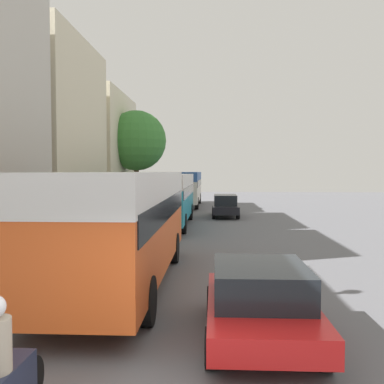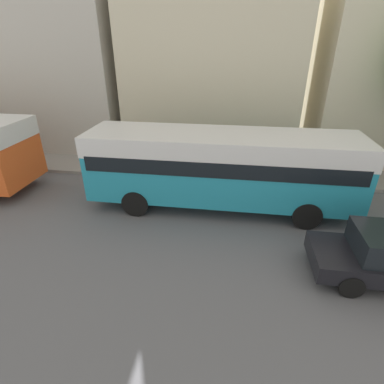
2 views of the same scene
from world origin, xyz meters
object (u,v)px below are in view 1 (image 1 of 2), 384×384
Objects in this scene: bus_following at (168,192)px; bus_third_in_line at (185,184)px; car_crossing at (225,205)px; car_far_curb at (260,300)px; bus_lead at (120,212)px; pedestrian_near_curb at (109,212)px.

bus_following is 13.68m from bus_third_in_line.
car_far_curb is (0.05, -21.24, -0.05)m from car_crossing.
bus_lead is at bearing -89.96° from bus_third_in_line.
bus_third_in_line is 2.28× the size of car_crossing.
bus_lead is at bearing -89.64° from bus_following.
bus_following is 6.13m from car_crossing.
bus_following is at bearing 101.97° from car_far_curb.
bus_third_in_line is at bearing 110.99° from car_crossing.
car_crossing is at bearing 55.70° from bus_following.
pedestrian_near_curb is (-6.22, -7.10, 0.20)m from car_crossing.
bus_following reaches higher than car_crossing.
bus_third_in_line is (0.06, 13.68, 0.07)m from bus_following.
bus_following reaches higher than car_far_curb.
bus_lead is 5.84× the size of pedestrian_near_curb.
bus_third_in_line reaches higher than bus_following.
pedestrian_near_curb is at bearing -100.36° from bus_third_in_line.
car_crossing is at bearing 48.75° from pedestrian_near_curb.
car_far_curb is at bearing -46.47° from bus_lead.
car_crossing is at bearing 79.38° from bus_lead.
car_far_curb is at bearing -66.08° from pedestrian_near_curb.
bus_third_in_line is at bearing 96.45° from car_far_curb.
bus_lead is 11.04m from pedestrian_near_curb.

